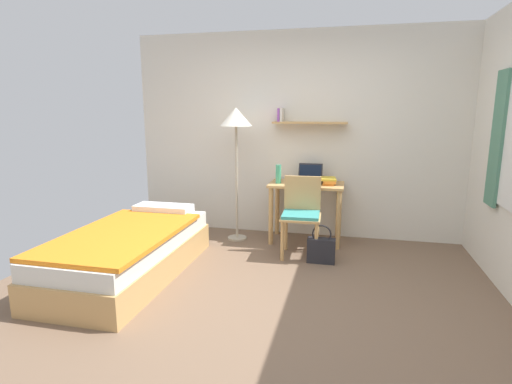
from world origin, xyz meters
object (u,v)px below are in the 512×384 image
bed (130,252)px  desk_chair (301,212)px  standing_lamp (236,124)px  book_stack (329,181)px  handbag (321,249)px  water_bottle (278,174)px  laptop (310,178)px  desk (306,196)px

bed → desk_chair: size_ratio=2.26×
standing_lamp → bed: bearing=-118.4°
book_stack → handbag: bearing=-91.7°
water_bottle → laptop: bearing=21.3°
desk → handbag: (0.25, -0.70, -0.44)m
desk → laptop: (0.03, 0.07, 0.21)m
bed → book_stack: 2.42m
water_bottle → handbag: (0.59, -0.63, -0.71)m
water_bottle → book_stack: water_bottle is taller
desk_chair → book_stack: desk_chair is taller
handbag → desk_chair: bearing=139.6°
desk → handbag: bearing=-70.6°
bed → standing_lamp: 1.95m
bed → desk: size_ratio=2.22×
book_stack → handbag: book_stack is taller
laptop → handbag: laptop is taller
laptop → desk_chair: bearing=-93.3°
standing_lamp → water_bottle: standing_lamp is taller
desk_chair → handbag: size_ratio=2.09×
laptop → water_bottle: bearing=-158.7°
bed → book_stack: (1.85, 1.45, 0.54)m
standing_lamp → laptop: standing_lamp is taller
desk_chair → laptop: size_ratio=2.93×
water_bottle → handbag: bearing=-47.0°
desk_chair → book_stack: 0.62m
bed → desk: 2.18m
bed → handbag: bed is taller
desk → book_stack: book_stack is taller
desk_chair → laptop: 0.64m
bed → laptop: 2.30m
desk → bed: bearing=-137.4°
standing_lamp → water_bottle: size_ratio=7.21×
bed → desk_chair: 1.88m
desk → standing_lamp: (-0.86, -0.12, 0.87)m
book_stack → water_bottle: bearing=-174.4°
desk_chair → standing_lamp: bearing=156.6°
water_bottle → standing_lamp: bearing=-174.9°
standing_lamp → book_stack: standing_lamp is taller
bed → standing_lamp: standing_lamp is taller
desk → desk_chair: 0.50m
bed → book_stack: size_ratio=7.74×
book_stack → standing_lamp: bearing=-174.7°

